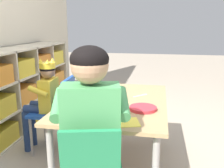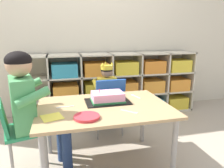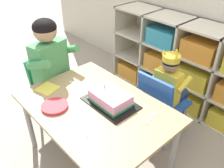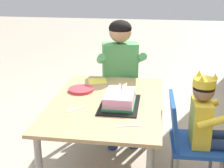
{
  "view_description": "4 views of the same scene",
  "coord_description": "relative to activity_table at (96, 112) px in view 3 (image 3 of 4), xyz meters",
  "views": [
    {
      "loc": [
        -1.8,
        -0.32,
        1.14
      ],
      "look_at": [
        0.09,
        0.04,
        0.67
      ],
      "focal_mm": 39.76,
      "sensor_mm": 36.0,
      "label": 1
    },
    {
      "loc": [
        -0.34,
        -1.64,
        1.17
      ],
      "look_at": [
        0.09,
        0.11,
        0.72
      ],
      "focal_mm": 33.66,
      "sensor_mm": 36.0,
      "label": 2
    },
    {
      "loc": [
        1.08,
        -0.82,
        1.63
      ],
      "look_at": [
        0.08,
        0.09,
        0.75
      ],
      "focal_mm": 38.63,
      "sensor_mm": 36.0,
      "label": 3
    },
    {
      "loc": [
        2.05,
        0.34,
        1.43
      ],
      "look_at": [
        0.01,
        0.04,
        0.7
      ],
      "focal_mm": 51.71,
      "sensor_mm": 36.0,
      "label": 4
    }
  ],
  "objects": [
    {
      "name": "fork_near_child_seat",
      "position": [
        0.17,
        -0.18,
        0.06
      ],
      "size": [
        0.11,
        0.11,
        0.0
      ],
      "rotation": [
        0.0,
        0.0,
        2.35
      ],
      "color": "white",
      "rests_on": "activity_table"
    },
    {
      "name": "child_with_crown",
      "position": [
        0.16,
        0.67,
        0.03
      ],
      "size": [
        0.3,
        0.31,
        0.85
      ],
      "rotation": [
        0.0,
        0.0,
        3.18
      ],
      "color": "yellow",
      "rests_on": "ground"
    },
    {
      "name": "paper_napkin_square",
      "position": [
        -0.42,
        -0.15,
        0.06
      ],
      "size": [
        0.18,
        0.18,
        0.0
      ],
      "primitive_type": "cube",
      "rotation": [
        0.0,
        0.0,
        0.29
      ],
      "color": "#F4DB4C",
      "rests_on": "activity_table"
    },
    {
      "name": "birthday_cake_on_tray",
      "position": [
        0.05,
        0.1,
        0.1
      ],
      "size": [
        0.39,
        0.26,
        0.13
      ],
      "color": "black",
      "rests_on": "activity_table"
    },
    {
      "name": "fork_scattered_mid_table",
      "position": [
        0.35,
        0.2,
        0.06
      ],
      "size": [
        0.05,
        0.14,
        0.0
      ],
      "rotation": [
        0.0,
        0.0,
        4.98
      ],
      "color": "white",
      "rests_on": "activity_table"
    },
    {
      "name": "classroom_chair_blue",
      "position": [
        0.16,
        0.56,
        -0.1
      ],
      "size": [
        0.36,
        0.36,
        0.69
      ],
      "rotation": [
        0.0,
        0.0,
        3.18
      ],
      "color": "#1E4CA8",
      "rests_on": "ground"
    },
    {
      "name": "paper_plate_stack",
      "position": [
        -0.18,
        -0.22,
        0.07
      ],
      "size": [
        0.19,
        0.19,
        0.02
      ],
      "primitive_type": "cylinder",
      "color": "#DB333D",
      "rests_on": "activity_table"
    },
    {
      "name": "activity_table",
      "position": [
        0.0,
        0.0,
        0.0
      ],
      "size": [
        1.1,
        0.77,
        0.56
      ],
      "color": "tan",
      "rests_on": "ground"
    },
    {
      "name": "classroom_chair_adult_side",
      "position": [
        -0.69,
        0.0,
        -0.09
      ],
      "size": [
        0.39,
        0.38,
        0.67
      ],
      "rotation": [
        0.0,
        0.0,
        1.81
      ],
      "color": "#238451",
      "rests_on": "ground"
    },
    {
      "name": "adult_helper_seated",
      "position": [
        -0.58,
        0.03,
        0.14
      ],
      "size": [
        0.47,
        0.45,
        1.04
      ],
      "rotation": [
        0.0,
        0.0,
        1.81
      ],
      "color": "#4C9E5B",
      "rests_on": "ground"
    },
    {
      "name": "fork_by_napkin",
      "position": [
        -0.33,
        0.05,
        0.06
      ],
      "size": [
        0.15,
        0.03,
        0.0
      ],
      "rotation": [
        0.0,
        0.0,
        0.09
      ],
      "color": "white",
      "rests_on": "activity_table"
    },
    {
      "name": "ground",
      "position": [
        0.0,
        0.0,
        -0.5
      ],
      "size": [
        16.0,
        16.0,
        0.0
      ],
      "primitive_type": "plane",
      "color": "tan"
    }
  ]
}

